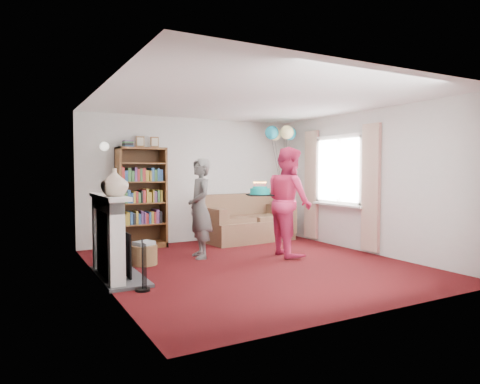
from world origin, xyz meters
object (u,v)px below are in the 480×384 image
sofa (246,223)px  bookcase (141,199)px  person_striped (200,208)px  birthday_cake (260,191)px  person_magenta (289,201)px

sofa → bookcase: bearing=169.3°
person_striped → birthday_cake: person_striped is taller
sofa → person_striped: (-1.53, -1.18, 0.47)m
bookcase → person_magenta: (2.01, -1.94, 0.00)m
sofa → birthday_cake: bearing=-116.6°
bookcase → birthday_cake: size_ratio=5.33×
bookcase → sofa: bearing=-6.1°
birthday_cake → person_magenta: bearing=-2.0°
person_magenta → bookcase: bearing=54.8°
bookcase → sofa: (2.12, -0.23, -0.57)m
person_magenta → birthday_cake: (-0.57, 0.02, 0.18)m
person_striped → person_magenta: size_ratio=0.90×
birthday_cake → bookcase: bearing=126.8°
person_striped → birthday_cake: 1.03m
sofa → person_magenta: bearing=-98.4°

